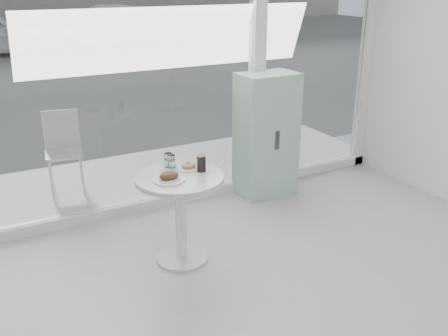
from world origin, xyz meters
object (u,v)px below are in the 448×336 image
mint_cabinet (266,135)px  patio_chair (63,146)px  car_silver (126,25)px  water_tumbler_b (171,162)px  plate_fritter (169,177)px  water_tumbler_a (169,161)px  cola_glass (201,163)px  main_table (180,201)px  plate_donut (189,166)px

mint_cabinet → patio_chair: 2.20m
car_silver → water_tumbler_b: (-4.02, -13.64, 0.13)m
mint_cabinet → water_tumbler_b: 1.54m
plate_fritter → water_tumbler_a: water_tumbler_a is taller
mint_cabinet → cola_glass: size_ratio=9.32×
car_silver → cola_glass: 14.36m
patio_chair → car_silver: car_silver is taller
main_table → plate_fritter: plate_fritter is taller
car_silver → main_table: bearing=155.0°
main_table → cola_glass: size_ratio=5.39×
car_silver → water_tumbler_a: (-4.04, -13.61, 0.14)m
water_tumbler_b → car_silver: bearing=73.6°
mint_cabinet → plate_donut: size_ratio=6.52×
car_silver → plate_donut: (-3.91, -13.74, 0.10)m
patio_chair → water_tumbler_a: size_ratio=7.43×
patio_chair → plate_donut: bearing=-59.8°
plate_donut → patio_chair: bearing=110.8°
water_tumbler_a → cola_glass: (0.20, -0.22, 0.02)m
car_silver → cola_glass: car_silver is taller
plate_donut → mint_cabinet: bearing=31.4°
water_tumbler_b → cola_glass: 0.27m
car_silver → water_tumbler_a: car_silver is taller
mint_cabinet → main_table: bearing=-148.5°
mint_cabinet → water_tumbler_b: size_ratio=12.48×
main_table → cola_glass: cola_glass is taller
patio_chair → car_silver: 12.80m
mint_cabinet → car_silver: 13.23m
car_silver → cola_glass: size_ratio=29.20×
main_table → plate_fritter: size_ratio=3.00×
main_table → mint_cabinet: (1.40, 0.88, 0.11)m
water_tumbler_b → main_table: bearing=-95.9°
patio_chair → water_tumbler_b: patio_chair is taller
water_tumbler_b → cola_glass: cola_glass is taller
mint_cabinet → water_tumbler_a: size_ratio=11.32×
cola_glass → plate_fritter: bearing=-169.3°
mint_cabinet → water_tumbler_a: mint_cabinet is taller
patio_chair → cola_glass: 2.05m
main_table → car_silver: (4.04, 13.84, 0.14)m
water_tumbler_a → cola_glass: cola_glass is taller
car_silver → plate_fritter: 14.50m
mint_cabinet → plate_donut: mint_cabinet is taller
patio_chair → plate_donut: 1.93m
plate_fritter → water_tumbler_b: bearing=64.1°
plate_donut → cola_glass: (0.07, -0.10, 0.05)m
main_table → plate_donut: 0.29m
main_table → car_silver: bearing=73.7°
patio_chair → plate_donut: (0.68, -1.79, 0.24)m
mint_cabinet → plate_donut: (-1.27, -0.77, 0.12)m
patio_chair → plate_donut: patio_chair is taller
plate_fritter → water_tumbler_a: 0.30m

